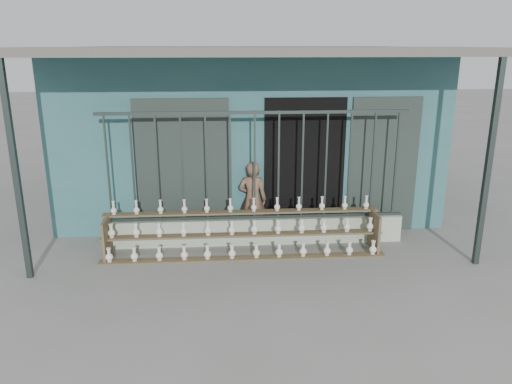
{
  "coord_description": "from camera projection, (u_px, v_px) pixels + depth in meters",
  "views": [
    {
      "loc": [
        -0.54,
        -6.57,
        3.26
      ],
      "look_at": [
        0.0,
        1.0,
        1.0
      ],
      "focal_mm": 35.0,
      "sensor_mm": 36.0,
      "label": 1
    }
  ],
  "objects": [
    {
      "name": "workshop_building",
      "position": [
        246.0,
        122.0,
        10.83
      ],
      "size": [
        7.4,
        6.6,
        3.21
      ],
      "color": "#2E5E62",
      "rests_on": "ground"
    },
    {
      "name": "ground",
      "position": [
        261.0,
        277.0,
        7.25
      ],
      "size": [
        60.0,
        60.0,
        0.0
      ],
      "primitive_type": "plane",
      "color": "slate"
    },
    {
      "name": "security_fence",
      "position": [
        255.0,
        166.0,
        8.11
      ],
      "size": [
        5.0,
        0.04,
        1.8
      ],
      "color": "#283330",
      "rests_on": "parapet_wall"
    },
    {
      "name": "elderly_woman",
      "position": [
        253.0,
        200.0,
        8.62
      ],
      "size": [
        0.54,
        0.4,
        1.35
      ],
      "primitive_type": "imported",
      "rotation": [
        0.0,
        0.0,
        2.97
      ],
      "color": "brown",
      "rests_on": "ground"
    },
    {
      "name": "shelf_rack",
      "position": [
        243.0,
        233.0,
        7.98
      ],
      "size": [
        4.5,
        0.68,
        0.85
      ],
      "color": "brown",
      "rests_on": "ground"
    },
    {
      "name": "parapet_wall",
      "position": [
        255.0,
        231.0,
        8.43
      ],
      "size": [
        5.0,
        0.2,
        0.45
      ],
      "primitive_type": "cube",
      "color": "#ADBEA3",
      "rests_on": "ground"
    }
  ]
}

